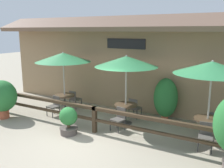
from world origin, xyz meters
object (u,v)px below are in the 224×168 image
object	(u,v)px
dining_table_near	(65,98)
chair_middle_wallside	(134,107)
patio_umbrella_near	(63,57)
chair_near_wallside	(75,98)
dining_table_far	(207,123)
chair_far_wallside	(213,122)
potted_plant_corner_fern	(68,120)
chair_far_streetside	(206,135)
potted_plant_small_flowering	(2,97)
patio_umbrella_middle	(126,61)
chair_near_streetside	(54,105)
dining_table_middle	(126,108)
potted_plant_entrance_palm	(166,98)
chair_middle_streetside	(119,118)
patio_umbrella_far	(212,68)

from	to	relation	value
dining_table_near	chair_middle_wallside	bearing A→B (deg)	14.03
patio_umbrella_near	dining_table_near	bearing A→B (deg)	-45.00
chair_near_wallside	dining_table_far	bearing A→B (deg)	178.82
dining_table_far	chair_far_wallside	bearing A→B (deg)	82.93
chair_middle_wallside	potted_plant_corner_fern	bearing A→B (deg)	69.79
chair_far_streetside	potted_plant_small_flowering	distance (m)	7.87
patio_umbrella_middle	chair_far_wallside	distance (m)	3.72
chair_near_streetside	patio_umbrella_middle	world-z (taller)	patio_umbrella_middle
potted_plant_corner_fern	chair_far_streetside	bearing A→B (deg)	14.58
potted_plant_corner_fern	potted_plant_small_flowering	xyz separation A→B (m)	(-3.40, -0.03, 0.41)
dining_table_middle	potted_plant_corner_fern	size ratio (longest dim) A/B	0.90
dining_table_near	chair_near_wallside	world-z (taller)	chair_near_wallside
chair_middle_wallside	potted_plant_small_flowering	bearing A→B (deg)	35.84
dining_table_far	potted_plant_corner_fern	distance (m)	4.66
potted_plant_small_flowering	dining_table_near	bearing A→B (deg)	48.96
chair_middle_wallside	chair_far_streetside	world-z (taller)	same
patio_umbrella_middle	dining_table_middle	bearing A→B (deg)	0.00
chair_far_streetside	potted_plant_entrance_palm	size ratio (longest dim) A/B	0.49
dining_table_middle	potted_plant_corner_fern	distance (m)	2.30
chair_far_streetside	chair_middle_streetside	bearing A→B (deg)	170.91
dining_table_near	dining_table_middle	world-z (taller)	same
patio_umbrella_middle	dining_table_middle	xyz separation A→B (m)	(0.00, 0.00, -1.82)
potted_plant_corner_fern	potted_plant_entrance_palm	xyz separation A→B (m)	(2.49, 3.07, 0.40)
chair_far_wallside	chair_near_streetside	bearing A→B (deg)	-1.12
chair_near_wallside	chair_middle_wallside	xyz separation A→B (m)	(3.00, 0.13, 0.00)
chair_far_wallside	chair_near_wallside	bearing A→B (deg)	-12.81
dining_table_far	potted_plant_small_flowering	distance (m)	7.92
chair_near_streetside	chair_middle_wallside	bearing A→B (deg)	33.11
patio_umbrella_middle	potted_plant_entrance_palm	world-z (taller)	patio_umbrella_middle
patio_umbrella_near	dining_table_far	distance (m)	6.31
patio_umbrella_middle	chair_near_streetside	bearing A→B (deg)	-167.57
chair_near_wallside	chair_middle_wallside	size ratio (longest dim) A/B	1.00
patio_umbrella_middle	chair_far_streetside	xyz separation A→B (m)	(3.09, -0.78, -1.97)
patio_umbrella_middle	patio_umbrella_near	bearing A→B (deg)	-179.30
dining_table_near	chair_far_wallside	distance (m)	6.15
chair_middle_wallside	chair_far_wallside	xyz separation A→B (m)	(3.06, -0.18, 0.00)
chair_near_streetside	chair_far_wallside	world-z (taller)	same
chair_middle_streetside	chair_far_wallside	world-z (taller)	same
dining_table_near	patio_umbrella_middle	distance (m)	3.52
chair_near_wallside	dining_table_middle	distance (m)	3.02
potted_plant_entrance_palm	potted_plant_small_flowering	bearing A→B (deg)	-152.26
potted_plant_small_flowering	chair_far_wallside	bearing A→B (deg)	17.78
chair_middle_streetside	chair_middle_wallside	world-z (taller)	same
chair_middle_streetside	potted_plant_corner_fern	distance (m)	1.81
chair_middle_streetside	chair_far_streetside	size ratio (longest dim) A/B	1.00
chair_middle_streetside	patio_umbrella_far	bearing A→B (deg)	24.07
chair_middle_wallside	dining_table_far	size ratio (longest dim) A/B	0.95
patio_umbrella_far	potted_plant_entrance_palm	distance (m)	2.69
chair_near_wallside	potted_plant_entrance_palm	bearing A→B (deg)	-166.84
chair_middle_streetside	chair_far_streetside	xyz separation A→B (m)	(3.01, -0.06, 0.00)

